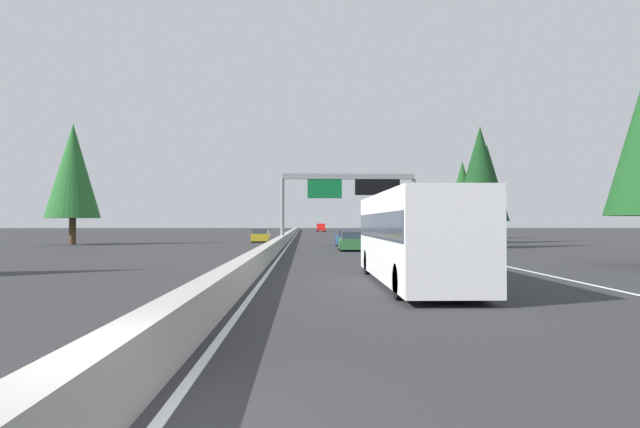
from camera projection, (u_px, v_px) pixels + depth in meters
The scene contains 14 objects.
ground_plane at pixel (289, 241), 65.86m from camera, with size 320.00×320.00×0.00m, color #2D2D30.
median_barrier at pixel (290, 234), 85.85m from camera, with size 180.00×0.56×0.90m, color #ADAAA3.
shoulder_stripe_right at pixel (380, 239), 76.15m from camera, with size 160.00×0.16×0.01m, color silver.
shoulder_stripe_median at pixel (293, 239), 75.86m from camera, with size 160.00×0.16×0.01m, color silver.
sign_gantry_overhead at pixel (350, 188), 55.02m from camera, with size 0.50×12.68×6.67m.
bus_near_center at pixel (413, 234), 20.23m from camera, with size 11.50×2.55×3.10m.
sedan_distant_b at pixel (351, 242), 44.50m from camera, with size 4.40×1.80×1.47m.
sedan_mid_center at pixel (347, 239), 52.26m from camera, with size 4.40×1.80×1.47m.
pickup_mid_right at pixel (321, 228), 135.40m from camera, with size 5.60×2.00×1.86m.
oncoming_near at pixel (261, 236), 63.62m from camera, with size 4.40×1.80×1.47m.
conifer_right_near at pixel (480, 174), 49.67m from camera, with size 4.52×4.52×10.27m.
conifer_right_mid at pixel (487, 183), 61.79m from camera, with size 4.55×4.55×10.34m.
conifer_right_far at pixel (462, 191), 78.97m from camera, with size 4.55×4.55×10.34m.
conifer_left_near at pixel (73, 171), 56.39m from camera, with size 5.11×5.11×11.61m.
Camera 1 is at (-5.96, -1.80, 2.12)m, focal length 33.13 mm.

